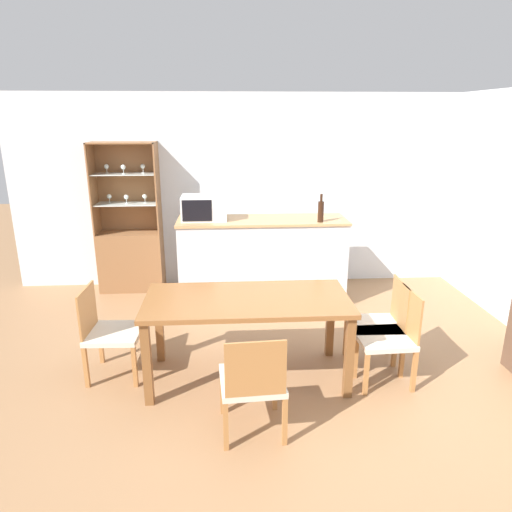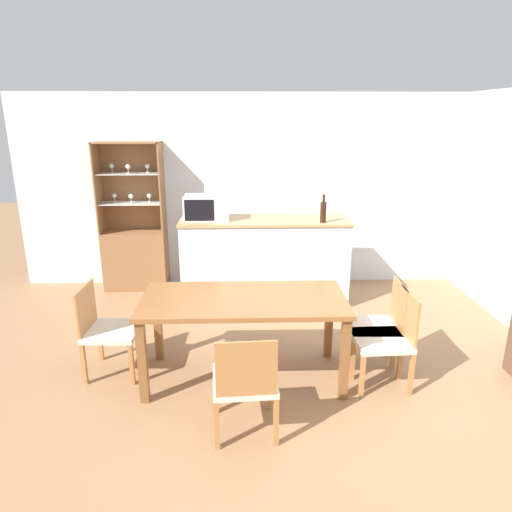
{
  "view_description": "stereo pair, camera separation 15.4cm",
  "coord_description": "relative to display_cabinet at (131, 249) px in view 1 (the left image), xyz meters",
  "views": [
    {
      "loc": [
        -0.55,
        -3.5,
        2.25
      ],
      "look_at": [
        -0.26,
        1.01,
        0.86
      ],
      "focal_mm": 32.0,
      "sensor_mm": 36.0,
      "label": 1
    },
    {
      "loc": [
        -0.4,
        -3.51,
        2.25
      ],
      "look_at": [
        -0.26,
        1.01,
        0.86
      ],
      "focal_mm": 32.0,
      "sensor_mm": 36.0,
      "label": 2
    }
  ],
  "objects": [
    {
      "name": "ground_plane",
      "position": [
        1.84,
        -2.42,
        -0.56
      ],
      "size": [
        18.0,
        18.0,
        0.0
      ],
      "primitive_type": "plane",
      "color": "#936B47"
    },
    {
      "name": "wall_back",
      "position": [
        1.84,
        0.21,
        0.72
      ],
      "size": [
        6.8,
        0.06,
        2.55
      ],
      "color": "silver",
      "rests_on": "ground_plane"
    },
    {
      "name": "kitchen_counter",
      "position": [
        1.71,
        -0.52,
        -0.03
      ],
      "size": [
        2.06,
        0.63,
        1.06
      ],
      "color": "silver",
      "rests_on": "ground_plane"
    },
    {
      "name": "display_cabinet",
      "position": [
        0.0,
        0.0,
        0.0
      ],
      "size": [
        0.83,
        0.37,
        1.95
      ],
      "color": "brown",
      "rests_on": "ground_plane"
    },
    {
      "name": "dining_table",
      "position": [
        1.45,
        -2.31,
        0.11
      ],
      "size": [
        1.75,
        0.82,
        0.76
      ],
      "color": "brown",
      "rests_on": "ground_plane"
    },
    {
      "name": "dining_chair_head_near",
      "position": [
        1.45,
        -3.07,
        -0.13
      ],
      "size": [
        0.48,
        0.48,
        0.83
      ],
      "rotation": [
        0.0,
        0.0,
        0.06
      ],
      "color": "beige",
      "rests_on": "ground_plane"
    },
    {
      "name": "dining_chair_side_right_far",
      "position": [
        2.67,
        -2.19,
        -0.13
      ],
      "size": [
        0.47,
        0.47,
        0.83
      ],
      "rotation": [
        0.0,
        0.0,
        1.53
      ],
      "color": "beige",
      "rests_on": "ground_plane"
    },
    {
      "name": "dining_chair_side_right_near",
      "position": [
        2.67,
        -2.43,
        -0.13
      ],
      "size": [
        0.47,
        0.47,
        0.83
      ],
      "rotation": [
        0.0,
        0.0,
        1.61
      ],
      "color": "beige",
      "rests_on": "ground_plane"
    },
    {
      "name": "dining_chair_side_left_far",
      "position": [
        0.23,
        -2.18,
        -0.13
      ],
      "size": [
        0.48,
        0.48,
        0.83
      ],
      "rotation": [
        0.0,
        0.0,
        -1.61
      ],
      "color": "beige",
      "rests_on": "ground_plane"
    },
    {
      "name": "microwave",
      "position": [
        1.01,
        -0.5,
        0.64
      ],
      "size": [
        0.53,
        0.36,
        0.29
      ],
      "color": "silver",
      "rests_on": "kitchen_counter"
    },
    {
      "name": "wine_bottle",
      "position": [
        2.39,
        -0.72,
        0.63
      ],
      "size": [
        0.07,
        0.07,
        0.33
      ],
      "color": "black",
      "rests_on": "kitchen_counter"
    }
  ]
}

